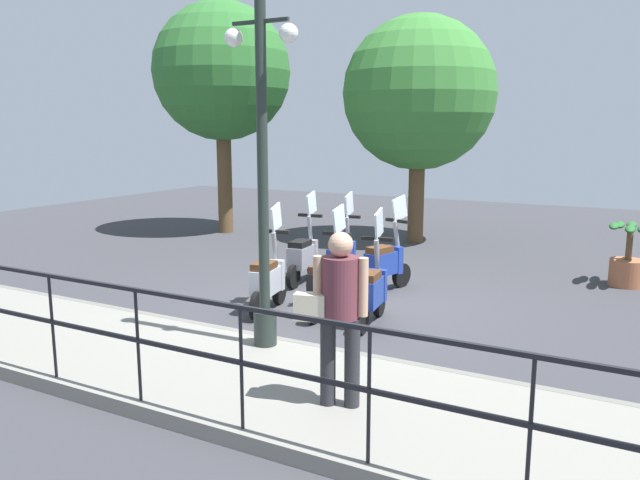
{
  "coord_description": "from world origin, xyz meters",
  "views": [
    {
      "loc": [
        -8.15,
        -4.01,
        2.64
      ],
      "look_at": [
        0.2,
        0.5,
        0.9
      ],
      "focal_mm": 35.0,
      "sensor_mm": 36.0,
      "label": 1
    }
  ],
  "objects_px": {
    "pedestrian_with_bag": "(338,306)",
    "scooter_near_1": "(328,282)",
    "potted_palm": "(628,260)",
    "scooter_far_1": "(342,257)",
    "scooter_near_2": "(268,279)",
    "scooter_far_2": "(304,255)",
    "tree_distant": "(419,94)",
    "tree_large": "(222,72)",
    "lamp_post_near": "(263,195)",
    "scooter_near_0": "(371,290)",
    "scooter_far_0": "(385,262)"
  },
  "relations": [
    {
      "from": "pedestrian_with_bag",
      "to": "scooter_near_1",
      "type": "relative_size",
      "value": 1.03
    },
    {
      "from": "potted_palm",
      "to": "scooter_far_1",
      "type": "relative_size",
      "value": 0.69
    },
    {
      "from": "scooter_near_2",
      "to": "scooter_far_2",
      "type": "distance_m",
      "value": 1.73
    },
    {
      "from": "scooter_far_1",
      "to": "tree_distant",
      "type": "bearing_deg",
      "value": -2.37
    },
    {
      "from": "tree_large",
      "to": "scooter_far_1",
      "type": "xyz_separation_m",
      "value": [
        -3.37,
        -4.94,
        -3.43
      ]
    },
    {
      "from": "lamp_post_near",
      "to": "scooter_near_2",
      "type": "xyz_separation_m",
      "value": [
        1.51,
        0.94,
        -1.4
      ]
    },
    {
      "from": "tree_large",
      "to": "scooter_far_1",
      "type": "bearing_deg",
      "value": -124.35
    },
    {
      "from": "lamp_post_near",
      "to": "scooter_near_1",
      "type": "relative_size",
      "value": 2.56
    },
    {
      "from": "tree_distant",
      "to": "potted_palm",
      "type": "bearing_deg",
      "value": -115.67
    },
    {
      "from": "lamp_post_near",
      "to": "scooter_near_0",
      "type": "relative_size",
      "value": 2.56
    },
    {
      "from": "scooter_near_2",
      "to": "scooter_far_0",
      "type": "height_order",
      "value": "same"
    },
    {
      "from": "scooter_near_0",
      "to": "scooter_near_1",
      "type": "height_order",
      "value": "same"
    },
    {
      "from": "tree_large",
      "to": "scooter_far_0",
      "type": "height_order",
      "value": "tree_large"
    },
    {
      "from": "tree_large",
      "to": "tree_distant",
      "type": "xyz_separation_m",
      "value": [
        0.99,
        -4.66,
        -0.57
      ]
    },
    {
      "from": "tree_distant",
      "to": "scooter_far_2",
      "type": "xyz_separation_m",
      "value": [
        -4.57,
        0.35,
        -2.86
      ]
    },
    {
      "from": "pedestrian_with_bag",
      "to": "potted_palm",
      "type": "height_order",
      "value": "pedestrian_with_bag"
    },
    {
      "from": "lamp_post_near",
      "to": "tree_large",
      "type": "height_order",
      "value": "tree_large"
    },
    {
      "from": "lamp_post_near",
      "to": "scooter_far_0",
      "type": "distance_m",
      "value": 3.63
    },
    {
      "from": "potted_palm",
      "to": "scooter_far_1",
      "type": "bearing_deg",
      "value": 117.58
    },
    {
      "from": "pedestrian_with_bag",
      "to": "scooter_near_1",
      "type": "bearing_deg",
      "value": 12.39
    },
    {
      "from": "tree_large",
      "to": "potted_palm",
      "type": "distance_m",
      "value": 9.86
    },
    {
      "from": "scooter_near_2",
      "to": "scooter_far_2",
      "type": "relative_size",
      "value": 1.0
    },
    {
      "from": "lamp_post_near",
      "to": "tree_large",
      "type": "bearing_deg",
      "value": 39.77
    },
    {
      "from": "tree_distant",
      "to": "scooter_near_2",
      "type": "xyz_separation_m",
      "value": [
        -6.26,
        -0.04,
        -2.86
      ]
    },
    {
      "from": "potted_palm",
      "to": "scooter_far_2",
      "type": "distance_m",
      "value": 5.41
    },
    {
      "from": "scooter_far_0",
      "to": "scooter_far_1",
      "type": "xyz_separation_m",
      "value": [
        0.05,
        0.8,
        0.0
      ]
    },
    {
      "from": "lamp_post_near",
      "to": "scooter_far_2",
      "type": "height_order",
      "value": "lamp_post_near"
    },
    {
      "from": "pedestrian_with_bag",
      "to": "tree_large",
      "type": "distance_m",
      "value": 10.91
    },
    {
      "from": "potted_palm",
      "to": "scooter_near_1",
      "type": "xyz_separation_m",
      "value": [
        -3.85,
        3.62,
        0.04
      ]
    },
    {
      "from": "scooter_far_0",
      "to": "scooter_far_1",
      "type": "relative_size",
      "value": 1.0
    },
    {
      "from": "pedestrian_with_bag",
      "to": "scooter_near_1",
      "type": "distance_m",
      "value": 3.24
    },
    {
      "from": "scooter_far_1",
      "to": "scooter_far_2",
      "type": "height_order",
      "value": "same"
    },
    {
      "from": "scooter_far_2",
      "to": "scooter_near_0",
      "type": "bearing_deg",
      "value": -133.67
    },
    {
      "from": "tree_distant",
      "to": "potted_palm",
      "type": "height_order",
      "value": "tree_distant"
    },
    {
      "from": "tree_large",
      "to": "tree_distant",
      "type": "relative_size",
      "value": 1.11
    },
    {
      "from": "pedestrian_with_bag",
      "to": "scooter_far_1",
      "type": "height_order",
      "value": "pedestrian_with_bag"
    },
    {
      "from": "lamp_post_near",
      "to": "scooter_near_0",
      "type": "xyz_separation_m",
      "value": [
        1.67,
        -0.59,
        -1.4
      ]
    },
    {
      "from": "potted_palm",
      "to": "scooter_far_0",
      "type": "bearing_deg",
      "value": 123.42
    },
    {
      "from": "lamp_post_near",
      "to": "scooter_far_1",
      "type": "xyz_separation_m",
      "value": [
        3.4,
        0.7,
        -1.4
      ]
    },
    {
      "from": "lamp_post_near",
      "to": "scooter_near_2",
      "type": "bearing_deg",
      "value": 31.87
    },
    {
      "from": "lamp_post_near",
      "to": "tree_distant",
      "type": "xyz_separation_m",
      "value": [
        7.77,
        0.98,
        1.46
      ]
    },
    {
      "from": "tree_distant",
      "to": "scooter_near_1",
      "type": "relative_size",
      "value": 3.28
    },
    {
      "from": "pedestrian_with_bag",
      "to": "scooter_near_0",
      "type": "relative_size",
      "value": 1.03
    },
    {
      "from": "pedestrian_with_bag",
      "to": "scooter_near_0",
      "type": "height_order",
      "value": "pedestrian_with_bag"
    },
    {
      "from": "scooter_far_0",
      "to": "scooter_near_0",
      "type": "bearing_deg",
      "value": -146.34
    },
    {
      "from": "tree_large",
      "to": "scooter_far_1",
      "type": "relative_size",
      "value": 3.64
    },
    {
      "from": "scooter_near_0",
      "to": "scooter_far_2",
      "type": "height_order",
      "value": "same"
    },
    {
      "from": "scooter_near_0",
      "to": "scooter_near_1",
      "type": "distance_m",
      "value": 0.7
    },
    {
      "from": "potted_palm",
      "to": "scooter_far_0",
      "type": "distance_m",
      "value": 4.1
    },
    {
      "from": "scooter_near_0",
      "to": "scooter_near_2",
      "type": "bearing_deg",
      "value": 88.27
    }
  ]
}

